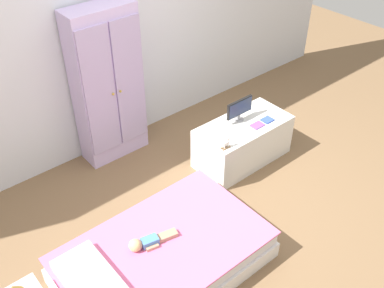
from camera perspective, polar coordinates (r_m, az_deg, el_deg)
name	(u,v)px	position (r m, az deg, el deg)	size (l,w,h in m)	color
ground_plane	(213,218)	(4.06, 2.65, -9.46)	(10.00, 10.00, 0.02)	brown
back_wall	(103,20)	(4.37, -11.27, 15.21)	(6.40, 0.05, 2.70)	silver
bed	(164,257)	(3.59, -3.59, -14.20)	(1.58, 0.99, 0.28)	white
pillow	(95,285)	(3.29, -12.33, -17.17)	(0.32, 0.71, 0.06)	white
doll	(144,243)	(3.45, -6.12, -12.42)	(0.39, 0.16, 0.10)	#4C84C6
wardrobe	(108,86)	(4.40, -10.68, 7.29)	(0.65, 0.32, 1.58)	silver
tv_stand	(243,142)	(4.55, 6.47, 0.31)	(0.97, 0.49, 0.44)	silver
tv_monitor	(240,108)	(4.40, 6.10, 4.55)	(0.32, 0.10, 0.23)	#99999E
rocking_horse_toy	(226,143)	(4.06, 4.41, 0.13)	(0.09, 0.04, 0.11)	#8E6642
book_purple	(257,125)	(4.41, 8.34, 2.38)	(0.13, 0.09, 0.01)	#8E51B2
book_blue	(267,120)	(4.50, 9.59, 3.06)	(0.11, 0.09, 0.02)	blue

